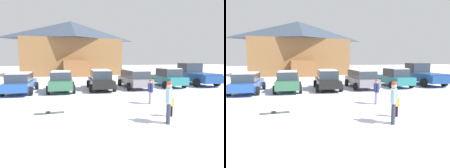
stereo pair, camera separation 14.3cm
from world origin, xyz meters
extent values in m
plane|color=silver|center=(0.00, 0.00, 0.00)|extent=(160.00, 160.00, 0.00)
cube|color=brown|center=(1.48, 30.41, 2.89)|extent=(15.55, 8.10, 5.78)
pyramid|color=#353F51|center=(1.48, 30.41, 7.29)|extent=(16.17, 8.72, 3.02)
cube|color=brown|center=(1.59, 25.63, 1.20)|extent=(3.64, 1.88, 2.40)
cube|color=#23509F|center=(-4.21, 12.44, 0.60)|extent=(2.11, 4.85, 0.56)
cube|color=#2D3842|center=(-4.23, 12.21, 1.19)|extent=(1.72, 2.57, 0.61)
cube|color=white|center=(-4.23, 12.21, 1.52)|extent=(1.61, 2.44, 0.06)
cylinder|color=black|center=(-5.03, 13.98, 0.32)|extent=(0.27, 0.66, 0.64)
cylinder|color=black|center=(-3.16, 13.83, 0.32)|extent=(0.27, 0.66, 0.64)
cylinder|color=black|center=(-5.27, 11.06, 0.32)|extent=(0.27, 0.66, 0.64)
cylinder|color=black|center=(-3.40, 10.90, 0.32)|extent=(0.27, 0.66, 0.64)
cube|color=#346A4A|center=(-1.21, 12.14, 0.65)|extent=(2.05, 4.16, 0.65)
cube|color=#2D3842|center=(-1.23, 11.94, 1.28)|extent=(1.68, 2.21, 0.61)
cube|color=white|center=(-1.23, 11.94, 1.61)|extent=(1.57, 2.10, 0.06)
cylinder|color=black|center=(-2.03, 13.46, 0.32)|extent=(0.27, 0.66, 0.64)
cylinder|color=black|center=(-0.18, 13.31, 0.32)|extent=(0.27, 0.66, 0.64)
cylinder|color=black|center=(-2.24, 10.98, 0.32)|extent=(0.27, 0.66, 0.64)
cylinder|color=black|center=(-0.39, 10.82, 0.32)|extent=(0.27, 0.66, 0.64)
cube|color=black|center=(2.01, 12.36, 0.61)|extent=(2.29, 4.95, 0.58)
cube|color=#2D3842|center=(1.98, 12.12, 1.26)|extent=(1.81, 2.65, 0.72)
cube|color=white|center=(1.98, 12.12, 1.65)|extent=(1.70, 2.51, 0.06)
cylinder|color=black|center=(1.24, 13.94, 0.32)|extent=(0.29, 0.66, 0.64)
cylinder|color=black|center=(3.12, 13.73, 0.32)|extent=(0.29, 0.66, 0.64)
cylinder|color=black|center=(0.90, 11.00, 0.32)|extent=(0.29, 0.66, 0.64)
cylinder|color=black|center=(2.78, 10.78, 0.32)|extent=(0.29, 0.66, 0.64)
cube|color=gray|center=(5.14, 12.35, 0.63)|extent=(2.14, 4.88, 0.62)
cube|color=#2D3842|center=(5.13, 12.26, 1.25)|extent=(1.84, 3.73, 0.62)
cube|color=white|center=(5.13, 12.26, 1.59)|extent=(1.72, 3.54, 0.06)
cylinder|color=black|center=(4.31, 13.90, 0.32)|extent=(0.27, 0.66, 0.64)
cylinder|color=black|center=(6.20, 13.74, 0.32)|extent=(0.27, 0.66, 0.64)
cylinder|color=black|center=(4.07, 10.96, 0.32)|extent=(0.27, 0.66, 0.64)
cylinder|color=black|center=(5.97, 10.81, 0.32)|extent=(0.27, 0.66, 0.64)
cube|color=teal|center=(8.50, 12.26, 0.66)|extent=(2.05, 4.43, 0.67)
cube|color=#2D3842|center=(8.48, 12.05, 1.33)|extent=(1.70, 2.35, 0.68)
cube|color=white|center=(8.48, 12.05, 1.70)|extent=(1.59, 2.23, 0.06)
cylinder|color=black|center=(7.64, 13.67, 0.32)|extent=(0.26, 0.65, 0.64)
cylinder|color=black|center=(9.54, 13.54, 0.32)|extent=(0.26, 0.65, 0.64)
cylinder|color=black|center=(7.46, 10.99, 0.32)|extent=(0.26, 0.65, 0.64)
cylinder|color=black|center=(9.35, 10.86, 0.32)|extent=(0.26, 0.65, 0.64)
cube|color=navy|center=(11.97, 12.55, 0.75)|extent=(2.42, 5.61, 0.70)
cube|color=#2D3842|center=(12.06, 13.64, 1.62)|extent=(1.98, 1.88, 1.05)
cube|color=#254887|center=(11.90, 11.59, 1.16)|extent=(2.23, 3.15, 0.12)
cylinder|color=black|center=(11.00, 14.27, 0.40)|extent=(0.32, 0.82, 0.80)
cylinder|color=black|center=(13.19, 14.10, 0.40)|extent=(0.32, 0.82, 0.80)
cylinder|color=black|center=(10.76, 10.99, 0.40)|extent=(0.32, 0.82, 0.80)
cylinder|color=black|center=(12.95, 10.83, 0.40)|extent=(0.32, 0.82, 0.80)
cylinder|color=#A6AAC4|center=(3.36, 6.03, 0.35)|extent=(0.13, 0.13, 0.69)
cylinder|color=#A6AAC4|center=(3.34, 5.88, 0.35)|extent=(0.13, 0.13, 0.69)
cube|color=navy|center=(3.35, 5.95, 0.94)|extent=(0.23, 0.35, 0.49)
cylinder|color=navy|center=(3.37, 6.17, 0.95)|extent=(0.09, 0.09, 0.46)
cylinder|color=navy|center=(3.33, 5.74, 0.95)|extent=(0.09, 0.09, 0.46)
sphere|color=tan|center=(3.35, 5.95, 1.27)|extent=(0.18, 0.18, 0.18)
cylinder|color=#BC3B2E|center=(3.35, 5.95, 1.36)|extent=(0.17, 0.17, 0.08)
cylinder|color=#313748|center=(2.41, 2.69, 0.41)|extent=(0.15, 0.15, 0.82)
cylinder|color=#313748|center=(2.32, 2.53, 0.41)|extent=(0.15, 0.15, 0.82)
cube|color=#9EC1D3|center=(2.36, 2.61, 1.11)|extent=(0.41, 0.47, 0.58)
cylinder|color=#9EC1D3|center=(2.49, 2.83, 1.12)|extent=(0.11, 0.11, 0.55)
cylinder|color=#9EC1D3|center=(2.24, 2.39, 1.12)|extent=(0.11, 0.11, 0.55)
sphere|color=tan|center=(2.36, 2.61, 1.50)|extent=(0.21, 0.21, 0.21)
cylinder|color=#BF3A2E|center=(2.36, 2.61, 1.62)|extent=(0.20, 0.20, 0.10)
cylinder|color=black|center=(2.97, 3.40, 0.24)|extent=(0.09, 0.09, 0.49)
cylinder|color=black|center=(3.07, 3.43, 0.24)|extent=(0.09, 0.09, 0.49)
cube|color=orange|center=(3.02, 3.41, 0.66)|extent=(0.27, 0.20, 0.34)
cylinder|color=orange|center=(2.87, 3.37, 0.67)|extent=(0.07, 0.07, 0.33)
cylinder|color=orange|center=(3.16, 3.45, 0.67)|extent=(0.07, 0.07, 0.33)
sphere|color=tan|center=(3.02, 3.41, 0.89)|extent=(0.12, 0.12, 0.12)
cylinder|color=pink|center=(3.02, 3.41, 0.96)|extent=(0.12, 0.12, 0.06)
cube|color=#222C2F|center=(-2.15, 5.67, 0.01)|extent=(1.37, 0.12, 0.02)
cube|color=black|center=(-2.20, 5.67, 0.05)|extent=(0.20, 0.09, 0.06)
cube|color=#222C2F|center=(-2.15, 5.47, 0.01)|extent=(1.37, 0.12, 0.02)
cube|color=black|center=(-2.20, 5.47, 0.05)|extent=(0.20, 0.09, 0.06)
camera|label=1|loc=(-2.04, -4.06, 2.53)|focal=32.00mm
camera|label=2|loc=(-1.91, -4.10, 2.53)|focal=32.00mm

